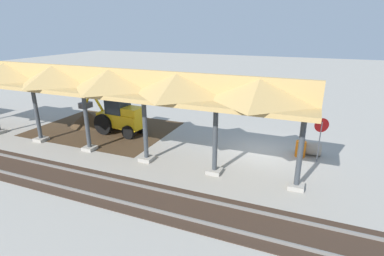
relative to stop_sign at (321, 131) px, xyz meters
The scene contains 9 objects.
ground_plane 3.44m from the stop_sign, ahead, with size 120.00×120.00×0.00m, color #9E998E.
dirt_work_zone 14.17m from the stop_sign, ahead, with size 9.39×7.00×0.01m, color #42301E.
platform_canopy 13.10m from the stop_sign, 15.22° to the left, with size 24.43×3.20×4.90m.
rail_tracks 7.55m from the stop_sign, 66.30° to the left, with size 60.00×2.58×0.15m.
stop_sign is the anchor object (origin of this frame).
backhoe 12.52m from the stop_sign, ahead, with size 5.14×1.92×2.82m.
dirt_mound 15.86m from the stop_sign, ahead, with size 5.17×5.17×2.12m, color #42301E.
concrete_pipe 1.69m from the stop_sign, 59.91° to the right, with size 1.37×0.79×0.77m.
traffic_barrel 1.62m from the stop_sign, 22.00° to the right, with size 0.56×0.56×0.90m, color orange.
Camera 1 is at (-2.35, 16.38, 6.92)m, focal length 28.00 mm.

